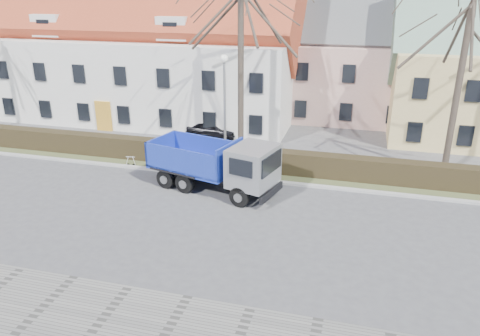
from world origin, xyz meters
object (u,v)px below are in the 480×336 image
(streetlight, at_px, (225,110))
(cart_frame, at_px, (127,161))
(dump_truck, at_px, (209,163))
(parked_car_a, at_px, (212,129))

(streetlight, bearing_deg, cart_frame, -157.79)
(dump_truck, distance_m, parked_car_a, 8.85)
(streetlight, relative_size, parked_car_a, 1.77)
(dump_truck, bearing_deg, parked_car_a, 121.87)
(streetlight, bearing_deg, dump_truck, -85.30)
(cart_frame, xyz_separation_m, parked_car_a, (3.12, 6.62, 0.27))
(dump_truck, height_order, streetlight, streetlight)
(cart_frame, relative_size, parked_car_a, 0.21)
(dump_truck, bearing_deg, streetlight, 109.41)
(cart_frame, distance_m, parked_car_a, 7.32)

